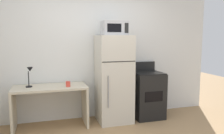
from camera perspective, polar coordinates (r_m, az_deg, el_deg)
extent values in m
cube|color=silver|center=(4.59, -4.29, 3.52)|extent=(5.00, 0.10, 2.60)
cube|color=beige|center=(4.20, -15.28, -4.95)|extent=(1.28, 0.60, 0.04)
cube|color=beige|center=(4.33, -23.48, -10.07)|extent=(0.04, 0.60, 0.71)
cube|color=beige|center=(4.35, -6.78, -9.41)|extent=(0.04, 0.60, 0.71)
cylinder|color=black|center=(4.24, -20.08, -4.62)|extent=(0.11, 0.11, 0.02)
cylinder|color=black|center=(4.22, -20.16, -2.78)|extent=(0.02, 0.02, 0.26)
cone|color=black|center=(4.17, -19.87, -0.54)|extent=(0.10, 0.10, 0.08)
cylinder|color=#D83F33|center=(4.09, -10.96, -4.20)|extent=(0.08, 0.08, 0.09)
cube|color=beige|center=(4.35, 0.46, -2.98)|extent=(0.63, 0.63, 1.65)
cube|color=black|center=(4.00, 1.79, 1.35)|extent=(0.62, 0.00, 0.01)
cylinder|color=gray|center=(4.03, -0.93, -6.25)|extent=(0.02, 0.02, 0.58)
cube|color=#B7B7BC|center=(4.27, 0.55, 9.69)|extent=(0.46, 0.34, 0.26)
cube|color=black|center=(4.09, 0.60, 9.79)|extent=(0.26, 0.01, 0.15)
cube|color=black|center=(4.16, 3.67, 9.73)|extent=(0.07, 0.01, 0.18)
cube|color=black|center=(4.70, 8.76, -6.97)|extent=(0.58, 0.60, 0.90)
cube|color=black|center=(4.61, 8.88, -1.42)|extent=(0.56, 0.58, 0.02)
cube|color=black|center=(4.85, 7.48, 0.24)|extent=(0.58, 0.04, 0.18)
cube|color=black|center=(4.43, 10.46, -7.31)|extent=(0.37, 0.01, 0.20)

